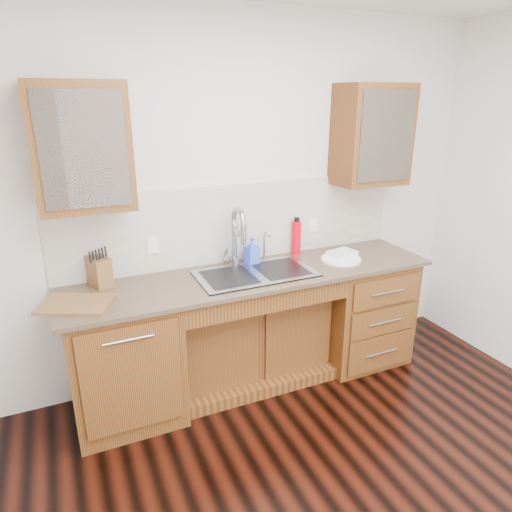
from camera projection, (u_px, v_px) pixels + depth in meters
name	position (u px, v px, depth m)	size (l,w,h in m)	color
wall_back	(235.00, 202.00, 3.44)	(4.00, 0.10, 2.70)	silver
base_cabinet_left	(125.00, 358.00, 3.07)	(0.70, 0.62, 0.88)	#593014
base_cabinet_center	(249.00, 336.00, 3.54)	(1.20, 0.44, 0.70)	#593014
base_cabinet_right	(358.00, 308.00, 3.80)	(0.70, 0.62, 0.88)	#593014
countertop	(255.00, 275.00, 3.27)	(2.70, 0.65, 0.03)	#84705B
backsplash	(238.00, 223.00, 3.44)	(2.70, 0.02, 0.59)	beige
sink	(255.00, 285.00, 3.28)	(0.84, 0.46, 0.19)	#9E9EA5
faucet	(234.00, 240.00, 3.36)	(0.04, 0.04, 0.40)	#999993
filter_tap	(264.00, 245.00, 3.49)	(0.02, 0.02, 0.24)	#999993
upper_cabinet_left	(81.00, 147.00, 2.69)	(0.55, 0.34, 0.75)	#593014
upper_cabinet_right	(372.00, 135.00, 3.49)	(0.55, 0.34, 0.75)	#593014
outlet_left	(153.00, 245.00, 3.21)	(0.08, 0.01, 0.12)	white
outlet_right	(313.00, 225.00, 3.70)	(0.08, 0.01, 0.12)	white
soap_bottle	(252.00, 251.00, 3.41)	(0.09, 0.09, 0.20)	blue
water_bottle	(296.00, 238.00, 3.62)	(0.07, 0.07, 0.27)	red
plate	(341.00, 259.00, 3.52)	(0.31, 0.31, 0.02)	white
dish_towel	(342.00, 253.00, 3.58)	(0.21, 0.15, 0.03)	white
knife_block	(99.00, 271.00, 3.03)	(0.11, 0.18, 0.20)	brown
cutting_board	(76.00, 304.00, 2.76)	(0.41, 0.29, 0.02)	brown
cup_left_a	(54.00, 157.00, 2.65)	(0.14, 0.14, 0.11)	white
cup_left_b	(109.00, 154.00, 2.76)	(0.11, 0.11, 0.10)	white
cup_right_a	(364.00, 143.00, 3.48)	(0.11, 0.11, 0.09)	white
cup_right_b	(383.00, 141.00, 3.55)	(0.11, 0.11, 0.10)	silver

